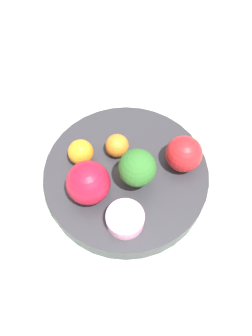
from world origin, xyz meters
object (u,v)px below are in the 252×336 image
at_px(broccoli, 137,168).
at_px(apple_green, 184,154).
at_px(apple_red, 88,183).
at_px(bowl, 126,176).
at_px(orange_back, 81,152).
at_px(orange_front, 117,146).
at_px(small_cup, 125,219).

height_order(broccoli, apple_green, broccoli).
height_order(broccoli, apple_red, broccoli).
height_order(bowl, orange_back, orange_back).
relative_size(bowl, orange_front, 7.02).
relative_size(apple_green, small_cup, 1.03).
bearing_deg(broccoli, apple_red, 138.77).
relative_size(apple_green, orange_back, 1.41).
height_order(orange_front, small_cup, orange_front).
bearing_deg(small_cup, broccoli, 19.05).
relative_size(bowl, small_cup, 4.76).
height_order(orange_front, orange_back, orange_back).
distance_m(broccoli, apple_red, 0.07).
distance_m(apple_red, apple_green, 0.15).
xyz_separation_m(apple_green, orange_back, (-0.08, 0.13, -0.01)).
bearing_deg(broccoli, apple_green, -31.52).
height_order(broccoli, small_cup, broccoli).
bearing_deg(apple_red, orange_back, 49.19).
height_order(apple_red, orange_back, apple_red).
bearing_deg(orange_back, apple_green, -59.12).
relative_size(apple_red, orange_back, 1.61).
xyz_separation_m(orange_front, orange_back, (-0.04, 0.04, 0.00)).
distance_m(apple_red, orange_front, 0.08).
bearing_deg(orange_front, small_cup, -140.04).
bearing_deg(orange_front, bowl, -124.85).
bearing_deg(bowl, apple_red, 158.35).
height_order(apple_red, small_cup, apple_red).
bearing_deg(apple_green, small_cup, 171.67).
bearing_deg(apple_red, orange_front, 5.16).
relative_size(apple_red, orange_front, 1.74).
bearing_deg(small_cup, apple_green, -8.33).
relative_size(bowl, apple_red, 4.04).
relative_size(apple_green, orange_front, 1.52).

